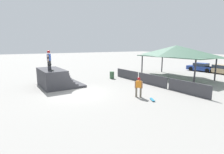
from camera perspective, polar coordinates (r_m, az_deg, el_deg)
ground_plane at (r=14.94m, az=-11.01°, el=-5.21°), size 160.00×160.00×0.00m
quarter_pipe_ramp at (r=17.92m, az=-18.13°, el=-0.47°), size 4.29×3.68×1.71m
skater_on_deck at (r=16.97m, az=-19.88°, el=5.61°), size 0.74×0.52×1.79m
skateboard_on_deck at (r=16.45m, az=-18.78°, el=2.14°), size 0.78×0.36×0.09m
bystander_walking at (r=13.52m, az=8.69°, el=-2.78°), size 0.51×0.49×1.56m
skateboard_on_ground at (r=13.11m, az=13.03°, el=-7.21°), size 0.81×0.58×0.09m
barrier_fence at (r=18.04m, az=12.86°, el=-0.91°), size 11.93×0.12×1.05m
pavilion_shelter at (r=23.10m, az=20.24°, el=7.93°), size 9.12×4.71×3.98m
trash_bin at (r=21.03m, az=-0.03°, el=0.63°), size 0.52×0.52×0.85m
parked_car_blue at (r=30.41m, az=27.16°, el=2.81°), size 4.23×1.88×1.27m
parked_car_tan at (r=28.97m, az=32.29°, el=2.04°), size 4.70×2.28×1.27m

